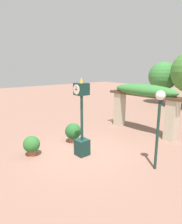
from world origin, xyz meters
TOP-DOWN VIEW (x-y plane):
  - ground_plane at (0.00, 0.00)m, footprint 60.00×60.00m
  - pedestal_clock at (0.25, -0.18)m, footprint 0.51×0.53m
  - pergola at (0.00, 4.41)m, footprint 4.67×1.14m
  - potted_plant_near_left at (-1.07, -1.87)m, footprint 0.71×0.71m
  - potted_plant_near_right at (-1.21, 0.38)m, footprint 0.81×0.81m
  - lamp_post at (2.97, 1.17)m, footprint 0.34×0.34m

SIDE VIEW (x-z plane):
  - ground_plane at x=0.00m, z-range 0.00..0.00m
  - potted_plant_near_left at x=-1.07m, z-range 0.05..0.91m
  - potted_plant_near_right at x=-1.21m, z-range 0.05..1.03m
  - pedestal_clock at x=0.25m, z-range -0.26..3.06m
  - pergola at x=0.00m, z-range 0.67..3.45m
  - lamp_post at x=2.97m, z-range 0.70..3.64m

